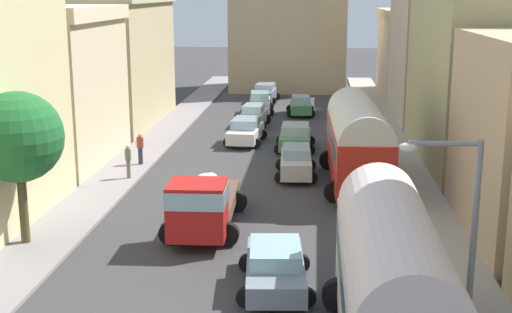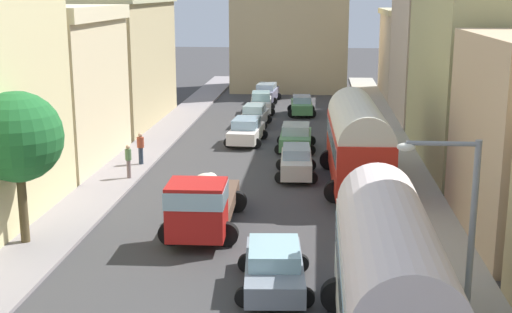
# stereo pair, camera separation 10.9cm
# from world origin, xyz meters

# --- Properties ---
(ground_plane) EXTENTS (154.00, 154.00, 0.00)m
(ground_plane) POSITION_xyz_m (0.00, 27.00, 0.00)
(ground_plane) COLOR #3B3A3B
(sidewalk_left) EXTENTS (2.50, 70.00, 0.14)m
(sidewalk_left) POSITION_xyz_m (-7.25, 27.00, 0.07)
(sidewalk_left) COLOR gray
(sidewalk_left) RESTS_ON ground
(sidewalk_right) EXTENTS (2.50, 70.00, 0.14)m
(sidewalk_right) POSITION_xyz_m (7.25, 27.00, 0.07)
(sidewalk_right) COLOR #AAA497
(sidewalk_right) RESTS_ON ground
(building_left_2) EXTENTS (4.92, 9.38, 8.40)m
(building_left_2) POSITION_xyz_m (-10.73, 22.76, 4.24)
(building_left_2) COLOR beige
(building_left_2) RESTS_ON ground
(building_left_3) EXTENTS (5.29, 13.12, 8.80)m
(building_left_3) POSITION_xyz_m (-10.91, 34.74, 4.42)
(building_left_3) COLOR tan
(building_left_3) RESTS_ON ground
(building_right_2) EXTENTS (5.67, 14.22, 12.16)m
(building_right_2) POSITION_xyz_m (11.08, 25.51, 6.11)
(building_right_2) COLOR tan
(building_right_2) RESTS_ON ground
(building_right_3) EXTENTS (4.65, 11.35, 13.91)m
(building_right_3) POSITION_xyz_m (10.61, 39.17, 6.99)
(building_right_3) COLOR beige
(building_right_3) RESTS_ON ground
(building_right_4) EXTENTS (5.16, 10.23, 7.62)m
(building_right_4) POSITION_xyz_m (10.84, 50.22, 3.83)
(building_right_4) COLOR #C9B395
(building_right_4) RESTS_ON ground
(distant_church) EXTENTS (10.63, 6.91, 20.54)m
(distant_church) POSITION_xyz_m (0.00, 52.70, 7.23)
(distant_church) COLOR tan
(distant_church) RESTS_ON ground
(parked_bus_0) EXTENTS (3.30, 8.71, 4.14)m
(parked_bus_0) POSITION_xyz_m (4.58, 3.21, 2.29)
(parked_bus_0) COLOR beige
(parked_bus_0) RESTS_ON ground
(parked_bus_1) EXTENTS (3.55, 9.72, 4.15)m
(parked_bus_1) POSITION_xyz_m (4.67, 19.80, 2.28)
(parked_bus_1) COLOR red
(parked_bus_1) RESTS_ON ground
(cargo_truck_0) EXTENTS (3.08, 6.89, 2.46)m
(cargo_truck_0) POSITION_xyz_m (-1.57, 12.08, 1.27)
(cargo_truck_0) COLOR #B41A16
(cargo_truck_0) RESTS_ON ground
(car_0) EXTENTS (2.48, 4.46, 1.56)m
(car_0) POSITION_xyz_m (-1.60, 28.75, 0.78)
(car_0) COLOR white
(car_0) RESTS_ON ground
(car_1) EXTENTS (2.28, 3.97, 1.52)m
(car_1) POSITION_xyz_m (-1.60, 34.25, 0.76)
(car_1) COLOR white
(car_1) RESTS_ON ground
(car_2) EXTENTS (2.31, 4.19, 1.63)m
(car_2) POSITION_xyz_m (-1.60, 39.75, 0.81)
(car_2) COLOR silver
(car_2) RESTS_ON ground
(car_3) EXTENTS (2.42, 4.41, 1.58)m
(car_3) POSITION_xyz_m (-1.60, 45.25, 0.80)
(car_3) COLOR gray
(car_3) RESTS_ON ground
(car_4) EXTENTS (2.59, 4.46, 1.43)m
(car_4) POSITION_xyz_m (1.48, 7.38, 0.73)
(car_4) COLOR gray
(car_4) RESTS_ON ground
(car_5) EXTENTS (2.20, 4.19, 1.57)m
(car_5) POSITION_xyz_m (1.72, 21.04, 0.79)
(car_5) COLOR beige
(car_5) RESTS_ON ground
(car_6) EXTENTS (2.38, 4.04, 1.54)m
(car_6) POSITION_xyz_m (1.49, 27.15, 0.78)
(car_6) COLOR #529057
(car_6) RESTS_ON ground
(car_7) EXTENTS (2.25, 3.79, 1.47)m
(car_7) POSITION_xyz_m (1.52, 39.12, 0.74)
(car_7) COLOR #4E8D52
(car_7) RESTS_ON ground
(pedestrian_0) EXTENTS (0.48, 0.48, 1.83)m
(pedestrian_0) POSITION_xyz_m (-6.61, 22.41, 1.05)
(pedestrian_0) COLOR #273241
(pedestrian_0) RESTS_ON ground
(pedestrian_1) EXTENTS (0.43, 0.43, 1.81)m
(pedestrian_1) POSITION_xyz_m (-6.49, 19.57, 1.05)
(pedestrian_1) COLOR #76605E
(pedestrian_1) RESTS_ON ground
(streetlamp_near) EXTENTS (1.96, 0.28, 5.77)m
(streetlamp_near) POSITION_xyz_m (6.20, 3.20, 3.53)
(streetlamp_near) COLOR gray
(streetlamp_near) RESTS_ON ground
(roadside_tree_1) EXTENTS (3.28, 3.28, 5.73)m
(roadside_tree_1) POSITION_xyz_m (-7.90, 10.38, 4.07)
(roadside_tree_1) COLOR brown
(roadside_tree_1) RESTS_ON ground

